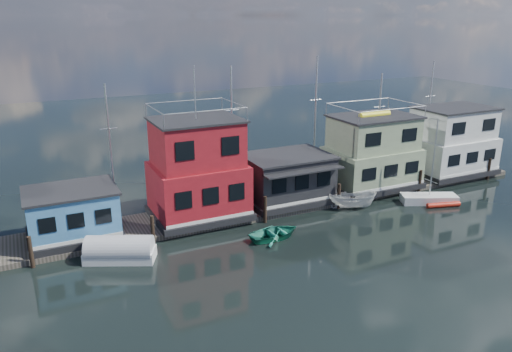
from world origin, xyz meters
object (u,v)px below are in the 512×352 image
motorboat (352,200)px  tarp_runabout (120,251)px  houseboat_dark (287,178)px  houseboat_white (452,142)px  houseboat_blue (72,214)px  houseboat_red (198,171)px  dinghy_teal (275,233)px  houseboat_green (372,153)px  day_sailer (429,198)px  red_kayak (443,205)px

motorboat → tarp_runabout: bearing=121.5°
houseboat_dark → houseboat_white: (19.00, 0.02, 1.12)m
houseboat_blue → motorboat: bearing=-8.7°
houseboat_red → tarp_runabout: houseboat_red is taller
houseboat_white → dinghy_teal: bearing=-166.2°
houseboat_green → day_sailer: 6.49m
houseboat_green → dinghy_teal: (-13.14, -5.70, -3.14)m
houseboat_blue → houseboat_green: bearing=0.0°
houseboat_white → houseboat_blue: bearing=-180.0°
tarp_runabout → motorboat: (19.62, 0.93, 0.08)m
dinghy_teal → houseboat_red: bearing=29.4°
houseboat_blue → houseboat_dark: (17.50, -0.02, 0.21)m
houseboat_blue → motorboat: (21.97, -3.34, -1.42)m
houseboat_dark → day_sailer: 12.68m
houseboat_red → houseboat_green: (17.00, 0.00, -0.55)m
day_sailer → dinghy_teal: bearing=-153.1°
houseboat_green → houseboat_white: 10.00m
tarp_runabout → dinghy_teal: (11.00, -1.43, -0.29)m
dinghy_teal → motorboat: 8.94m
houseboat_white → tarp_runabout: bearing=-172.9°
houseboat_white → dinghy_teal: size_ratio=2.14×
dinghy_teal → day_sailer: 15.57m
houseboat_dark → houseboat_green: size_ratio=0.88×
houseboat_white → day_sailer: bearing=-145.8°
day_sailer → red_kayak: (0.37, -1.34, -0.22)m
houseboat_blue → houseboat_green: 26.53m
houseboat_blue → tarp_runabout: houseboat_blue is taller
houseboat_dark → houseboat_green: houseboat_green is taller
houseboat_dark → tarp_runabout: size_ratio=1.50×
houseboat_red → dinghy_teal: size_ratio=3.02×
houseboat_green → tarp_runabout: houseboat_green is taller
red_kayak → houseboat_blue: bearing=-177.0°
houseboat_dark → motorboat: (4.47, -3.32, -1.63)m
tarp_runabout → dinghy_teal: tarp_runabout is taller
houseboat_white → red_kayak: bearing=-138.0°
houseboat_blue → houseboat_red: size_ratio=0.54×
houseboat_dark → motorboat: 5.81m
houseboat_blue → day_sailer: day_sailer is taller
houseboat_blue → motorboat: size_ratio=1.58×
houseboat_white → dinghy_teal: (-23.14, -5.70, -3.13)m
motorboat → houseboat_green: bearing=-24.7°
houseboat_red → houseboat_dark: houseboat_red is taller
houseboat_dark → houseboat_white: houseboat_white is taller
houseboat_blue → dinghy_teal: 14.63m
houseboat_green → dinghy_teal: size_ratio=2.14×
houseboat_green → houseboat_white: bearing=-0.0°
tarp_runabout → houseboat_green: bearing=35.0°
houseboat_dark → day_sailer: (11.42, -5.14, -1.98)m
houseboat_blue → day_sailer: 29.43m
houseboat_red → day_sailer: size_ratio=1.58×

